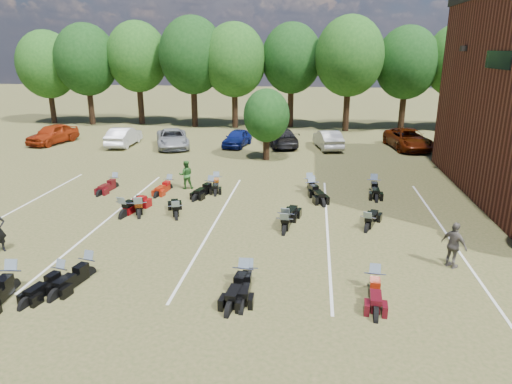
% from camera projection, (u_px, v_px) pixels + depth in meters
% --- Properties ---
extents(ground, '(160.00, 160.00, 0.00)m').
position_uv_depth(ground, '(276.00, 255.00, 17.36)').
color(ground, brown).
rests_on(ground, ground).
extents(car_0, '(2.81, 4.98, 1.60)m').
position_uv_depth(car_0, '(53.00, 134.00, 37.40)').
color(car_0, maroon).
rests_on(car_0, ground).
extents(car_1, '(1.74, 4.57, 1.49)m').
position_uv_depth(car_1, '(124.00, 137.00, 36.62)').
color(car_1, silver).
rests_on(car_1, ground).
extents(car_2, '(4.00, 5.65, 1.43)m').
position_uv_depth(car_2, '(172.00, 139.00, 35.95)').
color(car_2, gray).
rests_on(car_2, ground).
extents(car_3, '(3.54, 5.49, 1.48)m').
position_uv_depth(car_3, '(280.00, 137.00, 36.47)').
color(car_3, black).
rests_on(car_3, ground).
extents(car_4, '(2.18, 4.13, 1.34)m').
position_uv_depth(car_4, '(237.00, 138.00, 36.40)').
color(car_4, navy).
rests_on(car_4, ground).
extents(car_5, '(2.44, 4.63, 1.45)m').
position_uv_depth(car_5, '(328.00, 139.00, 35.58)').
color(car_5, '#A0A09C').
rests_on(car_5, ground).
extents(car_6, '(3.40, 5.83, 1.52)m').
position_uv_depth(car_6, '(408.00, 139.00, 35.46)').
color(car_6, '#4E1604').
rests_on(car_6, ground).
extents(car_7, '(2.12, 4.55, 1.28)m').
position_uv_depth(car_7, '(480.00, 147.00, 33.13)').
color(car_7, '#3D3D42').
rests_on(car_7, ground).
extents(person_green, '(0.92, 0.80, 1.61)m').
position_uv_depth(person_green, '(186.00, 175.00, 25.31)').
color(person_green, '#2A6024').
rests_on(person_green, ground).
extents(person_grey, '(0.96, 1.03, 1.70)m').
position_uv_depth(person_grey, '(454.00, 245.00, 16.10)').
color(person_grey, '#59524C').
rests_on(person_grey, ground).
extents(motorcycle_0, '(1.08, 2.60, 1.41)m').
position_uv_depth(motorcycle_0, '(13.00, 290.00, 14.83)').
color(motorcycle_0, black).
rests_on(motorcycle_0, ground).
extents(motorcycle_1, '(1.09, 2.19, 1.17)m').
position_uv_depth(motorcycle_1, '(61.00, 284.00, 15.19)').
color(motorcycle_1, black).
rests_on(motorcycle_1, ground).
extents(motorcycle_2, '(1.16, 2.33, 1.24)m').
position_uv_depth(motorcycle_2, '(89.00, 276.00, 15.74)').
color(motorcycle_2, black).
rests_on(motorcycle_2, ground).
extents(motorcycle_3, '(0.99, 2.39, 1.30)m').
position_uv_depth(motorcycle_3, '(243.00, 286.00, 15.07)').
color(motorcycle_3, black).
rests_on(motorcycle_3, ground).
extents(motorcycle_4, '(0.77, 2.22, 1.23)m').
position_uv_depth(motorcycle_4, '(248.00, 284.00, 15.18)').
color(motorcycle_4, black).
rests_on(motorcycle_4, ground).
extents(motorcycle_6, '(0.89, 2.28, 1.24)m').
position_uv_depth(motorcycle_6, '(374.00, 291.00, 14.77)').
color(motorcycle_6, '#440911').
rests_on(motorcycle_6, ground).
extents(motorcycle_7, '(1.31, 2.64, 1.41)m').
position_uv_depth(motorcycle_7, '(124.00, 217.00, 21.22)').
color(motorcycle_7, maroon).
rests_on(motorcycle_7, ground).
extents(motorcycle_8, '(1.54, 2.58, 1.37)m').
position_uv_depth(motorcycle_8, '(139.00, 217.00, 21.27)').
color(motorcycle_8, black).
rests_on(motorcycle_8, ground).
extents(motorcycle_9, '(1.40, 2.32, 1.23)m').
position_uv_depth(motorcycle_9, '(176.00, 218.00, 21.05)').
color(motorcycle_9, black).
rests_on(motorcycle_9, ground).
extents(motorcycle_10, '(0.93, 2.39, 1.31)m').
position_uv_depth(motorcycle_10, '(284.00, 233.00, 19.39)').
color(motorcycle_10, black).
rests_on(motorcycle_10, ground).
extents(motorcycle_11, '(1.18, 2.51, 1.35)m').
position_uv_depth(motorcycle_11, '(285.00, 228.00, 19.93)').
color(motorcycle_11, black).
rests_on(motorcycle_11, ground).
extents(motorcycle_12, '(1.38, 2.33, 1.24)m').
position_uv_depth(motorcycle_12, '(367.00, 231.00, 19.64)').
color(motorcycle_12, black).
rests_on(motorcycle_12, ground).
extents(motorcycle_14, '(0.95, 2.21, 1.19)m').
position_uv_depth(motorcycle_14, '(115.00, 187.00, 25.74)').
color(motorcycle_14, '#4B0A10').
rests_on(motorcycle_14, ground).
extents(motorcycle_15, '(0.96, 2.14, 1.15)m').
position_uv_depth(motorcycle_15, '(169.00, 189.00, 25.45)').
color(motorcycle_15, maroon).
rests_on(motorcycle_15, ground).
extents(motorcycle_16, '(1.29, 2.34, 1.25)m').
position_uv_depth(motorcycle_16, '(210.00, 192.00, 24.95)').
color(motorcycle_16, black).
rests_on(motorcycle_16, ground).
extents(motorcycle_17, '(1.03, 2.22, 1.19)m').
position_uv_depth(motorcycle_17, '(217.00, 187.00, 25.87)').
color(motorcycle_17, black).
rests_on(motorcycle_17, ground).
extents(motorcycle_18, '(1.19, 2.36, 1.26)m').
position_uv_depth(motorcycle_18, '(309.00, 189.00, 25.44)').
color(motorcycle_18, black).
rests_on(motorcycle_18, ground).
extents(motorcycle_19, '(1.53, 2.63, 1.40)m').
position_uv_depth(motorcycle_19, '(311.00, 195.00, 24.49)').
color(motorcycle_19, black).
rests_on(motorcycle_19, ground).
extents(motorcycle_20, '(0.83, 2.40, 1.33)m').
position_uv_depth(motorcycle_20, '(373.00, 191.00, 25.05)').
color(motorcycle_20, black).
rests_on(motorcycle_20, ground).
extents(tree_line, '(56.00, 6.00, 9.79)m').
position_uv_depth(tree_line, '(292.00, 62.00, 43.02)').
color(tree_line, black).
rests_on(tree_line, ground).
extents(young_tree_midfield, '(3.20, 3.20, 4.70)m').
position_uv_depth(young_tree_midfield, '(266.00, 116.00, 31.33)').
color(young_tree_midfield, black).
rests_on(young_tree_midfield, ground).
extents(parking_lines, '(20.10, 14.00, 0.01)m').
position_uv_depth(parking_lines, '(215.00, 222.00, 20.55)').
color(parking_lines, silver).
rests_on(parking_lines, ground).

